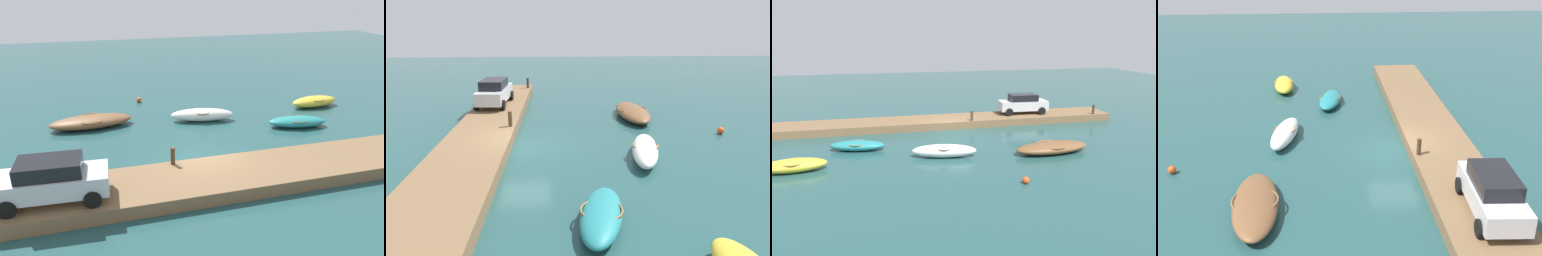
# 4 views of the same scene
# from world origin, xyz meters

# --- Properties ---
(ground_plane) EXTENTS (84.00, 84.00, 0.00)m
(ground_plane) POSITION_xyz_m (0.00, 0.00, 0.00)
(ground_plane) COLOR #234C4C
(dock_platform) EXTENTS (27.40, 3.13, 0.58)m
(dock_platform) POSITION_xyz_m (0.00, -2.13, 0.29)
(dock_platform) COLOR brown
(dock_platform) RESTS_ON ground_plane
(rowboat_white) EXTENTS (4.04, 1.83, 0.78)m
(rowboat_white) POSITION_xyz_m (1.70, 5.51, 0.40)
(rowboat_white) COLOR white
(rowboat_white) RESTS_ON ground_plane
(rowboat_teal) EXTENTS (3.63, 1.88, 0.63)m
(rowboat_teal) POSITION_xyz_m (6.91, 3.00, 0.32)
(rowboat_teal) COLOR teal
(rowboat_teal) RESTS_ON ground_plane
(rowboat_yellow) EXTENTS (3.52, 1.52, 0.73)m
(rowboat_yellow) POSITION_xyz_m (10.07, 6.07, 0.37)
(rowboat_yellow) COLOR gold
(rowboat_yellow) RESTS_ON ground_plane
(motorboat_brown) EXTENTS (4.95, 2.11, 0.71)m
(motorboat_brown) POSITION_xyz_m (-5.03, 6.26, 0.36)
(motorboat_brown) COLOR brown
(motorboat_brown) RESTS_ON ground_plane
(mooring_post_mid_west) EXTENTS (0.20, 0.20, 0.79)m
(mooring_post_mid_west) POSITION_xyz_m (-1.62, -0.82, 0.97)
(mooring_post_mid_west) COLOR #47331E
(mooring_post_mid_west) RESTS_ON dock_platform
(parked_car) EXTENTS (4.14, 2.00, 1.66)m
(parked_car) POSITION_xyz_m (-6.52, -2.45, 1.44)
(parked_car) COLOR silver
(parked_car) RESTS_ON dock_platform
(marker_buoy) EXTENTS (0.37, 0.37, 0.37)m
(marker_buoy) POSITION_xyz_m (-1.59, 10.39, 0.18)
(marker_buoy) COLOR #E54C19
(marker_buoy) RESTS_ON ground_plane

